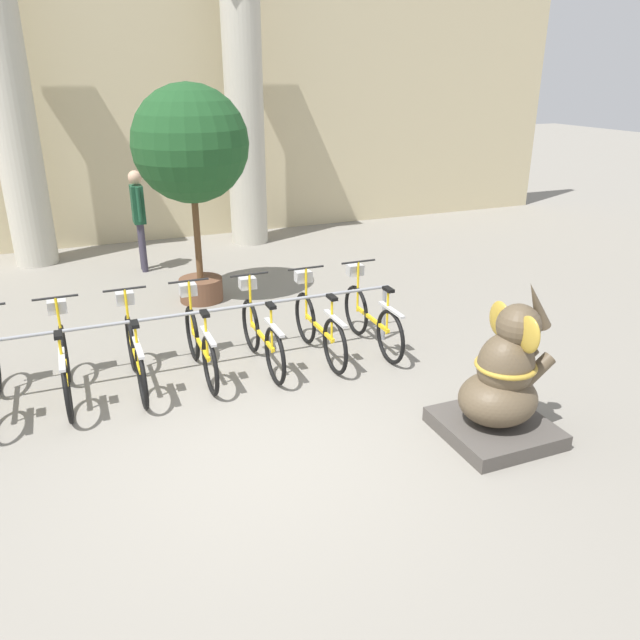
{
  "coord_description": "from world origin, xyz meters",
  "views": [
    {
      "loc": [
        -1.42,
        -4.85,
        3.37
      ],
      "look_at": [
        0.81,
        0.62,
        1.0
      ],
      "focal_mm": 35.0,
      "sensor_mm": 36.0,
      "label": 1
    }
  ],
  "objects_px": {
    "bicycle_4": "(200,342)",
    "person_pedestrian": "(138,211)",
    "bicycle_3": "(135,353)",
    "bicycle_5": "(261,334)",
    "potted_tree": "(191,149)",
    "bicycle_2": "(65,364)",
    "bicycle_7": "(371,317)",
    "elephant_statue": "(502,386)",
    "bicycle_6": "(318,325)"
  },
  "relations": [
    {
      "from": "bicycle_4",
      "to": "person_pedestrian",
      "type": "distance_m",
      "value": 4.54
    },
    {
      "from": "bicycle_3",
      "to": "bicycle_5",
      "type": "distance_m",
      "value": 1.48
    },
    {
      "from": "bicycle_5",
      "to": "potted_tree",
      "type": "bearing_deg",
      "value": 94.3
    },
    {
      "from": "person_pedestrian",
      "to": "potted_tree",
      "type": "xyz_separation_m",
      "value": [
        0.62,
        -1.96,
        1.23
      ]
    },
    {
      "from": "bicycle_2",
      "to": "bicycle_3",
      "type": "relative_size",
      "value": 1.0
    },
    {
      "from": "bicycle_5",
      "to": "person_pedestrian",
      "type": "xyz_separation_m",
      "value": [
        -0.81,
        4.52,
        0.67
      ]
    },
    {
      "from": "bicycle_3",
      "to": "bicycle_7",
      "type": "relative_size",
      "value": 1.0
    },
    {
      "from": "person_pedestrian",
      "to": "bicycle_4",
      "type": "bearing_deg",
      "value": -89.08
    },
    {
      "from": "bicycle_2",
      "to": "bicycle_4",
      "type": "distance_m",
      "value": 1.48
    },
    {
      "from": "bicycle_5",
      "to": "elephant_statue",
      "type": "distance_m",
      "value": 2.94
    },
    {
      "from": "bicycle_4",
      "to": "bicycle_3",
      "type": "bearing_deg",
      "value": -178.17
    },
    {
      "from": "person_pedestrian",
      "to": "bicycle_5",
      "type": "bearing_deg",
      "value": -79.82
    },
    {
      "from": "bicycle_2",
      "to": "bicycle_6",
      "type": "height_order",
      "value": "same"
    },
    {
      "from": "bicycle_4",
      "to": "potted_tree",
      "type": "relative_size",
      "value": 0.51
    },
    {
      "from": "bicycle_2",
      "to": "bicycle_3",
      "type": "bearing_deg",
      "value": 0.46
    },
    {
      "from": "elephant_statue",
      "to": "person_pedestrian",
      "type": "height_order",
      "value": "person_pedestrian"
    },
    {
      "from": "bicycle_3",
      "to": "potted_tree",
      "type": "xyz_separation_m",
      "value": [
        1.29,
        2.56,
        1.9
      ]
    },
    {
      "from": "bicycle_4",
      "to": "potted_tree",
      "type": "xyz_separation_m",
      "value": [
        0.55,
        2.53,
        1.9
      ]
    },
    {
      "from": "bicycle_2",
      "to": "person_pedestrian",
      "type": "relative_size",
      "value": 0.93
    },
    {
      "from": "bicycle_3",
      "to": "elephant_statue",
      "type": "distance_m",
      "value": 3.99
    },
    {
      "from": "bicycle_7",
      "to": "bicycle_5",
      "type": "bearing_deg",
      "value": 179.66
    },
    {
      "from": "elephant_statue",
      "to": "person_pedestrian",
      "type": "distance_m",
      "value": 7.38
    },
    {
      "from": "bicycle_2",
      "to": "potted_tree",
      "type": "relative_size",
      "value": 0.51
    },
    {
      "from": "bicycle_3",
      "to": "bicycle_7",
      "type": "bearing_deg",
      "value": -0.39
    },
    {
      "from": "bicycle_5",
      "to": "potted_tree",
      "type": "height_order",
      "value": "potted_tree"
    },
    {
      "from": "person_pedestrian",
      "to": "potted_tree",
      "type": "distance_m",
      "value": 2.39
    },
    {
      "from": "bicycle_4",
      "to": "elephant_statue",
      "type": "bearing_deg",
      "value": -45.02
    },
    {
      "from": "person_pedestrian",
      "to": "bicycle_3",
      "type": "bearing_deg",
      "value": -98.42
    },
    {
      "from": "bicycle_5",
      "to": "bicycle_7",
      "type": "bearing_deg",
      "value": -0.34
    },
    {
      "from": "bicycle_2",
      "to": "bicycle_5",
      "type": "xyz_separation_m",
      "value": [
        2.22,
        -0.01,
        0.0
      ]
    },
    {
      "from": "bicycle_5",
      "to": "elephant_statue",
      "type": "xyz_separation_m",
      "value": [
        1.69,
        -2.4,
        0.13
      ]
    },
    {
      "from": "bicycle_6",
      "to": "person_pedestrian",
      "type": "xyz_separation_m",
      "value": [
        -1.55,
        4.54,
        0.67
      ]
    },
    {
      "from": "bicycle_3",
      "to": "elephant_statue",
      "type": "bearing_deg",
      "value": -37.24
    },
    {
      "from": "bicycle_2",
      "to": "person_pedestrian",
      "type": "distance_m",
      "value": 4.78
    },
    {
      "from": "bicycle_5",
      "to": "bicycle_7",
      "type": "xyz_separation_m",
      "value": [
        1.48,
        -0.01,
        0.0
      ]
    },
    {
      "from": "bicycle_4",
      "to": "bicycle_7",
      "type": "distance_m",
      "value": 2.22
    },
    {
      "from": "bicycle_5",
      "to": "bicycle_6",
      "type": "distance_m",
      "value": 0.74
    },
    {
      "from": "person_pedestrian",
      "to": "bicycle_7",
      "type": "bearing_deg",
      "value": -63.16
    },
    {
      "from": "bicycle_7",
      "to": "bicycle_6",
      "type": "bearing_deg",
      "value": -179.6
    },
    {
      "from": "bicycle_6",
      "to": "potted_tree",
      "type": "relative_size",
      "value": 0.51
    },
    {
      "from": "bicycle_3",
      "to": "elephant_statue",
      "type": "xyz_separation_m",
      "value": [
        3.17,
        -2.41,
        0.13
      ]
    },
    {
      "from": "bicycle_3",
      "to": "bicycle_7",
      "type": "xyz_separation_m",
      "value": [
        2.96,
        -0.02,
        0.0
      ]
    },
    {
      "from": "bicycle_3",
      "to": "bicycle_5",
      "type": "relative_size",
      "value": 1.0
    },
    {
      "from": "bicycle_4",
      "to": "bicycle_6",
      "type": "relative_size",
      "value": 1.0
    },
    {
      "from": "bicycle_7",
      "to": "potted_tree",
      "type": "xyz_separation_m",
      "value": [
        -1.67,
        2.58,
        1.9
      ]
    },
    {
      "from": "bicycle_2",
      "to": "bicycle_7",
      "type": "xyz_separation_m",
      "value": [
        3.7,
        -0.01,
        0.0
      ]
    },
    {
      "from": "bicycle_4",
      "to": "person_pedestrian",
      "type": "xyz_separation_m",
      "value": [
        -0.07,
        4.49,
        0.67
      ]
    },
    {
      "from": "elephant_statue",
      "to": "person_pedestrian",
      "type": "relative_size",
      "value": 0.9
    },
    {
      "from": "person_pedestrian",
      "to": "elephant_statue",
      "type": "bearing_deg",
      "value": -70.1
    },
    {
      "from": "bicycle_4",
      "to": "potted_tree",
      "type": "distance_m",
      "value": 3.21
    }
  ]
}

